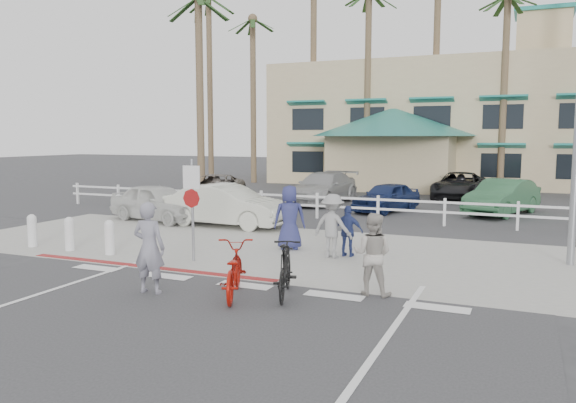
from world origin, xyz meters
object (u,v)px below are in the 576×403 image
at_px(sign_post, 193,205).
at_px(car_red_compact, 158,202).
at_px(bike_black, 285,269).
at_px(bike_red, 233,270).
at_px(car_white_sedan, 227,205).

relative_size(sign_post, car_red_compact, 0.71).
bearing_deg(bike_black, car_red_compact, -58.65).
relative_size(bike_red, car_red_compact, 0.49).
height_order(bike_red, car_white_sedan, car_white_sedan).
height_order(sign_post, bike_black, sign_post).
bearing_deg(bike_red, car_white_sedan, -82.47).
bearing_deg(car_white_sedan, bike_red, -147.36).
bearing_deg(bike_red, car_red_compact, -68.76).
bearing_deg(sign_post, car_red_compact, 132.82).
relative_size(sign_post, bike_black, 1.56).
xyz_separation_m(bike_red, bike_black, (0.96, 0.37, 0.03)).
xyz_separation_m(sign_post, bike_black, (3.41, -2.01, -0.89)).
relative_size(bike_black, car_red_compact, 0.45).
distance_m(bike_red, bike_black, 1.03).
bearing_deg(car_white_sedan, sign_post, -156.83).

